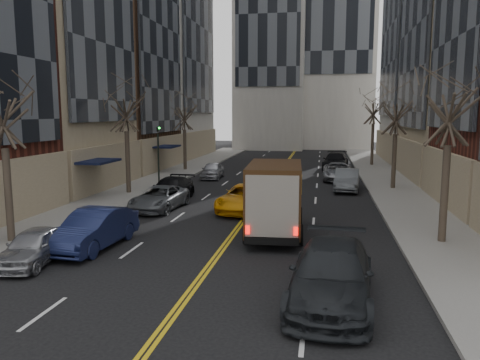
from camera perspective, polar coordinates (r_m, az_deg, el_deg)
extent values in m
cube|color=slate|center=(38.53, -9.54, 0.16)|extent=(4.00, 66.00, 0.15)
cube|color=slate|center=(36.68, 18.00, -0.54)|extent=(4.00, 66.00, 0.15)
cube|color=#4C301E|center=(46.65, -15.18, 16.07)|extent=(9.00, 12.00, 24.00)
cube|color=black|center=(45.11, -9.60, 18.06)|extent=(0.20, 10.56, 19.20)
cube|color=#B7B2A8|center=(60.38, -10.54, 20.14)|extent=(11.00, 15.00, 36.00)
cube|color=black|center=(30.44, -17.10, 2.19)|extent=(2.00, 3.00, 0.15)
cube|color=black|center=(30.98, -18.50, 0.27)|extent=(0.20, 3.00, 2.50)
cube|color=black|center=(42.38, -9.08, 4.06)|extent=(2.00, 3.00, 0.15)
cube|color=black|center=(42.77, -10.19, 2.65)|extent=(0.20, 3.00, 2.50)
cube|color=#B7B2A8|center=(58.13, 24.31, 19.03)|extent=(12.00, 15.00, 34.00)
cylinder|color=#382D23|center=(21.41, -26.39, -1.64)|extent=(0.30, 0.30, 3.83)
cylinder|color=#382D23|center=(31.75, -13.52, 2.15)|extent=(0.30, 0.30, 4.05)
cylinder|color=#382D23|center=(43.93, -6.74, 3.72)|extent=(0.30, 0.30, 3.69)
cylinder|color=#382D23|center=(20.79, 23.66, -1.55)|extent=(0.30, 0.30, 3.96)
cylinder|color=#382D23|center=(34.45, 18.26, 2.20)|extent=(0.30, 0.30, 3.78)
cylinder|color=#382D23|center=(49.28, 15.83, 4.21)|extent=(0.30, 0.30, 4.14)
cylinder|color=black|center=(33.09, -9.90, 2.28)|extent=(0.12, 0.12, 3.80)
imported|color=black|center=(32.93, -10.01, 6.35)|extent=(0.15, 0.18, 0.90)
sphere|color=#0CE526|center=(32.79, -9.82, 6.26)|extent=(0.14, 0.14, 0.14)
cube|color=black|center=(20.93, 4.26, -5.34)|extent=(2.37, 6.04, 0.28)
cube|color=black|center=(22.87, 4.53, -1.80)|extent=(2.26, 1.70, 1.95)
cube|color=black|center=(20.16, 4.24, -1.96)|extent=(2.48, 4.66, 2.78)
cube|color=black|center=(18.17, 3.86, -7.44)|extent=(2.14, 0.29, 0.28)
cube|color=red|center=(18.11, 0.92, -6.10)|extent=(0.17, 0.07, 0.32)
cube|color=red|center=(18.03, 6.83, -6.23)|extent=(0.17, 0.07, 0.32)
cube|color=gold|center=(20.19, 1.05, -0.32)|extent=(0.08, 0.83, 0.83)
cube|color=gold|center=(20.10, 7.48, -0.43)|extent=(0.08, 0.83, 0.83)
cylinder|color=black|center=(22.91, 1.74, -4.29)|extent=(0.31, 0.90, 0.89)
cylinder|color=black|center=(22.82, 7.23, -4.40)|extent=(0.31, 0.90, 0.89)
cylinder|color=black|center=(19.50, 0.82, -6.52)|extent=(0.31, 0.90, 0.89)
cylinder|color=black|center=(19.40, 7.30, -6.67)|extent=(0.31, 0.90, 0.89)
imported|color=black|center=(13.89, 11.09, -11.23)|extent=(2.70, 5.80, 1.64)
cube|color=black|center=(14.47, 11.11, -7.62)|extent=(0.13, 0.04, 0.09)
cube|color=blue|center=(14.44, 11.11, -7.65)|extent=(0.10, 0.01, 0.06)
imported|color=orange|center=(25.89, 0.64, -2.21)|extent=(2.89, 5.39, 1.44)
imported|color=black|center=(27.55, 2.53, -1.33)|extent=(0.44, 0.63, 1.67)
imported|color=#9D9FA4|center=(18.53, -23.85, -7.40)|extent=(1.94, 3.92, 1.28)
imported|color=#131A3E|center=(19.74, -17.37, -5.72)|extent=(1.98, 4.84, 1.56)
imported|color=#52565B|center=(26.60, -9.81, -2.19)|extent=(2.48, 4.84, 1.31)
imported|color=black|center=(29.27, -8.44, -1.12)|extent=(2.13, 4.89, 1.40)
imported|color=#ABACB2|center=(38.77, -3.38, 1.19)|extent=(1.76, 3.98, 1.33)
imported|color=#505459|center=(33.43, 12.90, 0.00)|extent=(1.96, 4.65, 1.49)
imported|color=#9C9EA3|center=(38.39, 11.83, 1.01)|extent=(2.37, 5.06, 1.40)
imported|color=black|center=(45.47, 11.58, 2.26)|extent=(2.72, 5.76, 1.62)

